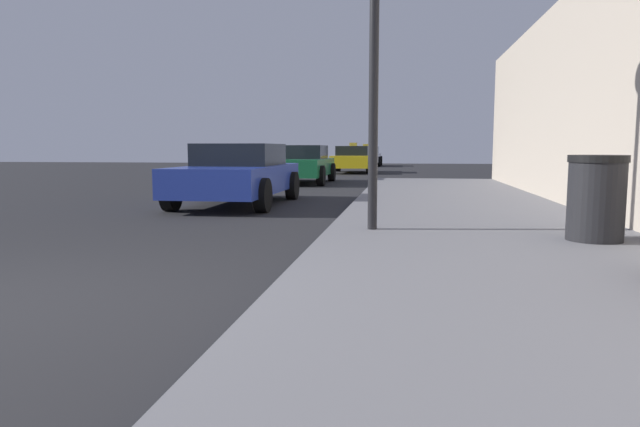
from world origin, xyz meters
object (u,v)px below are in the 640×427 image
object	(u,v)px
trash_bin	(596,198)
street_lamp	(374,11)
car_blue	(238,174)
car_silver	(365,156)
car_yellow	(353,159)
car_red	(361,154)
car_green	(300,164)

from	to	relation	value
trash_bin	street_lamp	bearing A→B (deg)	168.14
car_blue	car_silver	size ratio (longest dim) A/B	1.06
car_yellow	street_lamp	bearing A→B (deg)	96.01
trash_bin	car_silver	bearing A→B (deg)	98.80
trash_bin	car_silver	world-z (taller)	car_silver
car_red	street_lamp	bearing A→B (deg)	94.65
street_lamp	car_silver	distance (m)	30.12
car_blue	car_silver	world-z (taller)	car_silver
car_silver	car_yellow	bearing A→B (deg)	90.56
trash_bin	car_blue	world-z (taller)	car_blue
car_blue	car_green	world-z (taller)	same
street_lamp	car_blue	size ratio (longest dim) A/B	0.91
car_blue	car_silver	distance (m)	25.69
trash_bin	car_red	world-z (taller)	car_red
car_blue	street_lamp	bearing A→B (deg)	125.53
trash_bin	car_yellow	distance (m)	21.03
trash_bin	car_red	bearing A→B (deg)	98.21
trash_bin	car_red	distance (m)	39.79
street_lamp	car_silver	size ratio (longest dim) A/B	0.96
car_green	car_red	size ratio (longest dim) A/B	0.96
car_red	car_silver	bearing A→B (deg)	96.18
trash_bin	car_silver	xyz separation A→B (m)	(-4.72, 30.49, 0.01)
car_green	street_lamp	bearing A→B (deg)	105.00
car_blue	car_green	xyz separation A→B (m)	(-0.06, 7.36, -0.00)
trash_bin	car_blue	xyz separation A→B (m)	(-5.58, 4.81, 0.01)
trash_bin	car_red	xyz separation A→B (m)	(-5.69, 39.38, 0.01)
car_blue	car_yellow	world-z (taller)	car_yellow
trash_bin	car_silver	distance (m)	30.85
trash_bin	car_green	bearing A→B (deg)	114.87
trash_bin	car_blue	distance (m)	7.36
car_blue	car_green	distance (m)	7.36
street_lamp	car_blue	world-z (taller)	street_lamp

